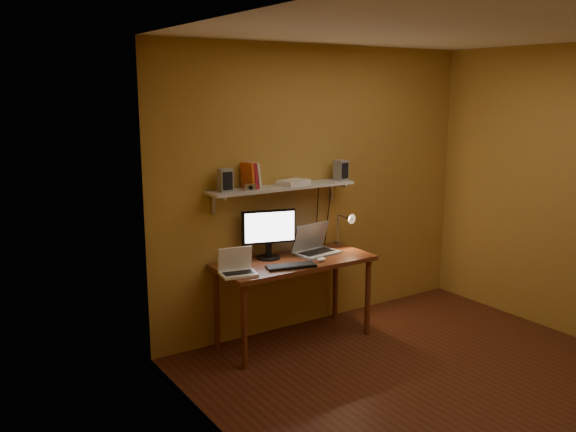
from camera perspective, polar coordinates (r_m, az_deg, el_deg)
room at (r=4.54m, az=14.84°, el=-0.10°), size 3.44×3.24×2.64m
desk at (r=5.32m, az=0.60°, el=-5.01°), size 1.40×0.60×0.75m
wall_shelf at (r=5.33m, az=-0.54°, el=2.67°), size 1.40×0.25×0.21m
monitor at (r=5.28m, az=-1.83°, el=-1.46°), size 0.47×0.25×0.43m
laptop at (r=5.50m, az=2.43°, el=-2.77°), size 0.42×0.32×0.28m
netbook at (r=4.91m, az=-4.80°, el=-4.77°), size 0.31×0.25×0.21m
keyboard at (r=5.08m, az=0.29°, el=-4.72°), size 0.44×0.24×0.02m
mouse at (r=5.26m, az=3.12°, el=-4.08°), size 0.10×0.07×0.03m
desk_lamp at (r=5.73m, az=5.40°, el=-0.81°), size 0.09×0.23×0.38m
speaker_left at (r=5.04m, az=-5.89°, el=3.36°), size 0.12×0.12×0.19m
speaker_right at (r=5.67m, az=4.97°, el=4.30°), size 0.12×0.12×0.19m
books at (r=5.17m, az=-3.49°, el=3.79°), size 0.14×0.16×0.22m
shelf_camera at (r=5.07m, az=-3.54°, el=2.70°), size 0.10×0.06×0.06m
router at (r=5.37m, az=0.49°, el=3.16°), size 0.31×0.25×0.05m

